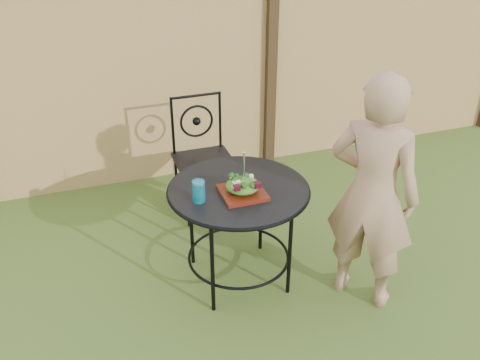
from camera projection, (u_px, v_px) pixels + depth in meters
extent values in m
plane|color=#2E4D18|center=(199.00, 349.00, 3.19)|extent=(60.00, 60.00, 0.00)
cube|color=tan|center=(127.00, 86.00, 4.56)|extent=(8.00, 0.05, 1.80)
cube|color=black|center=(271.00, 67.00, 4.86)|extent=(0.09, 0.09, 1.90)
cylinder|color=black|center=(238.00, 189.00, 3.42)|extent=(0.90, 0.90, 0.02)
torus|color=black|center=(238.00, 190.00, 3.42)|extent=(0.92, 0.92, 0.02)
torus|color=black|center=(239.00, 256.00, 3.68)|extent=(0.70, 0.70, 0.02)
cylinder|color=black|center=(261.00, 209.00, 3.89)|extent=(0.03, 0.03, 0.71)
cylinder|color=black|center=(191.00, 222.00, 3.74)|extent=(0.03, 0.03, 0.71)
cylinder|color=black|center=(212.00, 267.00, 3.31)|extent=(0.03, 0.03, 0.71)
cylinder|color=black|center=(290.00, 250.00, 3.46)|extent=(0.03, 0.03, 0.71)
cube|color=black|center=(205.00, 162.00, 4.32)|extent=(0.46, 0.46, 0.03)
cylinder|color=black|center=(195.00, 96.00, 4.25)|extent=(0.42, 0.02, 0.02)
torus|color=black|center=(197.00, 121.00, 4.36)|extent=(0.28, 0.02, 0.28)
cylinder|color=black|center=(188.00, 203.00, 4.21)|extent=(0.02, 0.02, 0.44)
cylinder|color=black|center=(236.00, 194.00, 4.32)|extent=(0.02, 0.02, 0.44)
cylinder|color=black|center=(176.00, 179.00, 4.54)|extent=(0.02, 0.02, 0.44)
cylinder|color=black|center=(221.00, 172.00, 4.65)|extent=(0.02, 0.02, 0.44)
cylinder|color=black|center=(173.00, 127.00, 4.31)|extent=(0.02, 0.02, 0.50)
cylinder|color=black|center=(220.00, 120.00, 4.42)|extent=(0.02, 0.02, 0.50)
imported|color=#A2785C|center=(372.00, 194.00, 3.25)|extent=(0.65, 0.67, 1.55)
cube|color=#4E130B|center=(243.00, 193.00, 3.34)|extent=(0.27, 0.27, 0.02)
ellipsoid|color=#235614|center=(243.00, 186.00, 3.31)|extent=(0.21, 0.21, 0.08)
cylinder|color=silver|center=(244.00, 167.00, 3.25)|extent=(0.01, 0.01, 0.18)
cylinder|color=#0A697D|center=(199.00, 191.00, 3.24)|extent=(0.08, 0.08, 0.14)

